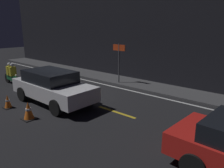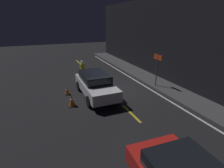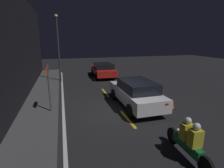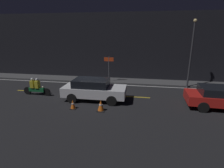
{
  "view_description": "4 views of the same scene",
  "coord_description": "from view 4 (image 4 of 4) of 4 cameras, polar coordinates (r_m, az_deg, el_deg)",
  "views": [
    {
      "loc": [
        9.06,
        -6.66,
        3.56
      ],
      "look_at": [
        2.78,
        0.54,
        1.01
      ],
      "focal_mm": 35.0,
      "sensor_mm": 36.0,
      "label": 1
    },
    {
      "loc": [
        10.84,
        -4.19,
        4.8
      ],
      "look_at": [
        1.53,
        -0.32,
        1.09
      ],
      "focal_mm": 28.0,
      "sensor_mm": 36.0,
      "label": 2
    },
    {
      "loc": [
        -8.25,
        2.88,
        3.73
      ],
      "look_at": [
        2.41,
        -0.19,
        0.89
      ],
      "focal_mm": 28.0,
      "sensor_mm": 36.0,
      "label": 3
    },
    {
      "loc": [
        3.68,
        -12.55,
        4.65
      ],
      "look_at": [
        1.64,
        -0.27,
        1.02
      ],
      "focal_mm": 28.0,
      "sensor_mm": 36.0,
      "label": 4
    }
  ],
  "objects": [
    {
      "name": "lane_solid_kerb",
      "position": [
        16.62,
        -3.76,
        -0.03
      ],
      "size": [
        25.2,
        0.14,
        0.01
      ],
      "color": "silver",
      "rests_on": "ground"
    },
    {
      "name": "building_front",
      "position": [
        18.28,
        -2.27,
        12.04
      ],
      "size": [
        28.0,
        0.3,
        6.63
      ],
      "color": "black",
      "rests_on": "ground"
    },
    {
      "name": "lane_dash_d",
      "position": [
        13.39,
        8.08,
        -4.23
      ],
      "size": [
        2.0,
        0.14,
        0.01
      ],
      "color": "gold",
      "rests_on": "ground"
    },
    {
      "name": "lane_dash_e",
      "position": [
        14.06,
        26.78,
        -4.87
      ],
      "size": [
        2.0,
        0.14,
        0.01
      ],
      "color": "gold",
      "rests_on": "ground"
    },
    {
      "name": "ground_plane",
      "position": [
        13.88,
        -6.53,
        -3.43
      ],
      "size": [
        56.0,
        56.0,
        0.0
      ],
      "primitive_type": "plane",
      "color": "black"
    },
    {
      "name": "shop_sign",
      "position": [
        16.64,
        -1.03,
        6.48
      ],
      "size": [
        0.9,
        0.08,
        2.4
      ],
      "color": "#4C4C51",
      "rests_on": "raised_curb"
    },
    {
      "name": "taxi_red",
      "position": [
        13.16,
        32.5,
        -3.61
      ],
      "size": [
        4.59,
        2.17,
        1.39
      ],
      "rotation": [
        0.0,
        0.0,
        -0.04
      ],
      "color": "red",
      "rests_on": "ground"
    },
    {
      "name": "motorcycle",
      "position": [
        14.73,
        -23.61,
        -0.95
      ],
      "size": [
        2.27,
        0.39,
        1.37
      ],
      "rotation": [
        0.0,
        0.0,
        -0.04
      ],
      "color": "black",
      "rests_on": "ground"
    },
    {
      "name": "street_lamp",
      "position": [
        16.23,
        24.52,
        9.81
      ],
      "size": [
        0.28,
        0.28,
        5.76
      ],
      "color": "#333338",
      "rests_on": "ground"
    },
    {
      "name": "lane_dash_c",
      "position": [
        14.18,
        -10.43,
        -3.16
      ],
      "size": [
        2.0,
        0.14,
        0.01
      ],
      "color": "gold",
      "rests_on": "ground"
    },
    {
      "name": "sedan_white",
      "position": [
        12.56,
        -6.01,
        -1.6
      ],
      "size": [
        4.47,
        1.93,
        1.53
      ],
      "rotation": [
        0.0,
        0.0,
        -0.0
      ],
      "color": "silver",
      "rests_on": "ground"
    },
    {
      "name": "lane_dash_b",
      "position": [
        16.23,
        -25.57,
        -2.03
      ],
      "size": [
        2.0,
        0.14,
        0.01
      ],
      "color": "gold",
      "rests_on": "ground"
    },
    {
      "name": "traffic_cone_mid",
      "position": [
        10.91,
        -3.67,
        -7.01
      ],
      "size": [
        0.51,
        0.51,
        0.71
      ],
      "color": "black",
      "rests_on": "ground"
    },
    {
      "name": "traffic_cone_near",
      "position": [
        11.46,
        -12.65,
        -6.49
      ],
      "size": [
        0.4,
        0.4,
        0.61
      ],
      "color": "black",
      "rests_on": "ground"
    },
    {
      "name": "raised_curb",
      "position": [
        17.74,
        -2.88,
        1.27
      ],
      "size": [
        28.0,
        1.93,
        0.14
      ],
      "color": "#424244",
      "rests_on": "ground"
    }
  ]
}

